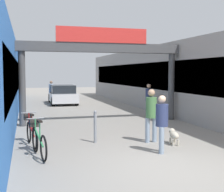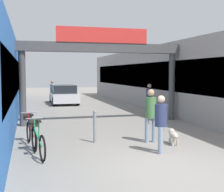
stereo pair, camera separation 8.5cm
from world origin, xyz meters
The scene contains 13 objects.
ground_plane centered at (0.00, 0.00, 0.00)m, with size 80.00×80.00×0.00m, color gray.
storefront_right centered at (5.09, 11.00, 1.85)m, with size 3.00×26.00×3.70m.
arcade_sign_gateway centered at (0.00, 6.65, 2.93)m, with size 7.40×0.47×4.12m.
pedestrian_with_dog centered at (0.58, 2.47, 0.96)m, with size 0.38×0.34×1.68m.
pedestrian_companion centered at (0.36, 1.19, 0.90)m, with size 0.45×0.45×1.58m.
pedestrian_carrying_crate centered at (2.94, 8.44, 0.92)m, with size 0.43×0.43×1.61m.
pedestrian_elderly_walking centered at (-1.39, 16.66, 0.91)m, with size 0.43×0.43×1.61m.
dog_on_leash centered at (1.14, 2.02, 0.29)m, with size 0.35×0.66×0.47m.
bicycle_green_nearest centered at (-2.92, 1.78, 0.44)m, with size 0.47×1.67×0.98m.
bicycle_red_second centered at (-3.09, 3.09, 0.44)m, with size 0.46×1.68×0.98m.
bollard_post_metal centered at (-1.13, 2.89, 0.52)m, with size 0.10×0.10×1.02m.
cafe_chair_wood_nearer centered at (2.69, 7.44, 0.54)m, with size 0.57×0.57×0.89m.
parked_car_white centered at (-0.68, 15.53, 0.64)m, with size 1.83×4.02×1.33m.
Camera 2 is at (-3.14, -6.60, 2.20)m, focal length 50.00 mm.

